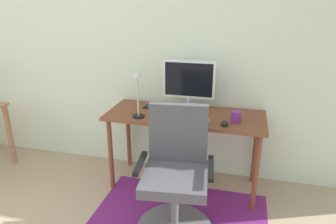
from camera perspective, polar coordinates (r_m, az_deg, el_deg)
name	(u,v)px	position (r m, az deg, el deg)	size (l,w,h in m)	color
wall_back	(142,47)	(3.15, -4.92, 12.00)	(6.00, 0.10, 2.60)	silver
area_rug	(177,223)	(2.69, 1.74, -20.17)	(1.47, 1.13, 0.01)	#732070
desk	(185,122)	(2.84, 3.21, -1.98)	(1.46, 0.58, 0.76)	brown
monitor	(189,81)	(2.87, 3.94, 5.77)	(0.49, 0.18, 0.47)	#B2B2B7
keyboard	(184,120)	(2.64, 2.99, -1.53)	(0.43, 0.13, 0.02)	white
computer_mouse	(225,123)	(2.59, 10.60, -2.13)	(0.06, 0.10, 0.03)	black
coffee_cup	(236,117)	(2.66, 12.68, -0.91)	(0.09, 0.09, 0.10)	#732980
cell_phone	(148,106)	(3.01, -3.74, 1.13)	(0.07, 0.14, 0.01)	black
desk_lamp	(138,89)	(2.66, -5.73, 4.39)	(0.11, 0.11, 0.43)	black
office_chair	(176,186)	(2.41, 1.44, -13.67)	(0.60, 0.60, 1.01)	slate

